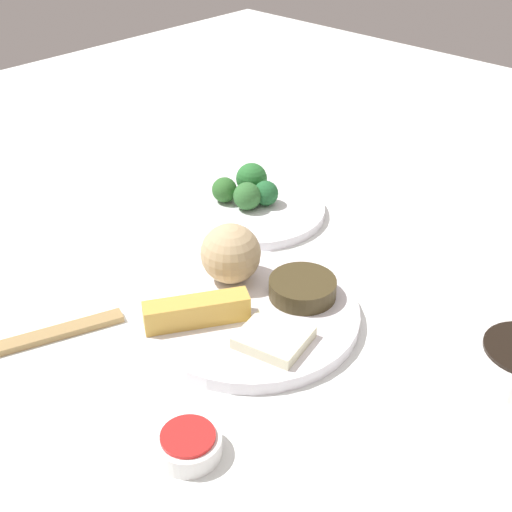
{
  "coord_description": "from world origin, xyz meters",
  "views": [
    {
      "loc": [
        0.42,
        -0.48,
        0.52
      ],
      "look_at": [
        -0.07,
        0.04,
        0.06
      ],
      "focal_mm": 47.87,
      "sensor_mm": 36.0,
      "label": 1
    }
  ],
  "objects_px": {
    "sauce_ramekin_sweet_and_sour": "(189,445)",
    "chopsticks_pair": "(18,343)",
    "main_plate": "(251,314)",
    "broccoli_plate": "(253,210)"
  },
  "relations": [
    {
      "from": "sauce_ramekin_sweet_and_sour",
      "to": "chopsticks_pair",
      "type": "height_order",
      "value": "sauce_ramekin_sweet_and_sour"
    },
    {
      "from": "main_plate",
      "to": "broccoli_plate",
      "type": "bearing_deg",
      "value": 132.99
    },
    {
      "from": "sauce_ramekin_sweet_and_sour",
      "to": "chopsticks_pair",
      "type": "relative_size",
      "value": 0.26
    },
    {
      "from": "broccoli_plate",
      "to": "chopsticks_pair",
      "type": "bearing_deg",
      "value": -87.53
    },
    {
      "from": "broccoli_plate",
      "to": "main_plate",
      "type": "bearing_deg",
      "value": -47.01
    },
    {
      "from": "main_plate",
      "to": "chopsticks_pair",
      "type": "xyz_separation_m",
      "value": [
        -0.16,
        -0.21,
        -0.0
      ]
    },
    {
      "from": "main_plate",
      "to": "sauce_ramekin_sweet_and_sour",
      "type": "relative_size",
      "value": 4.06
    },
    {
      "from": "sauce_ramekin_sweet_and_sour",
      "to": "main_plate",
      "type": "bearing_deg",
      "value": 117.57
    },
    {
      "from": "main_plate",
      "to": "sauce_ramekin_sweet_and_sour",
      "type": "distance_m",
      "value": 0.21
    },
    {
      "from": "chopsticks_pair",
      "to": "broccoli_plate",
      "type": "bearing_deg",
      "value": 92.47
    }
  ]
}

